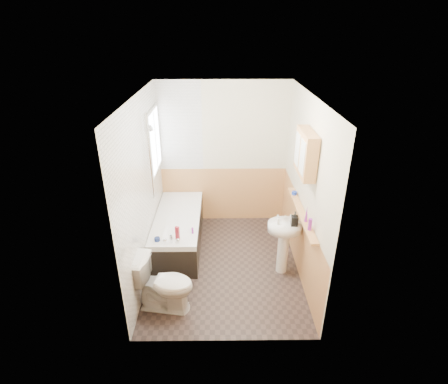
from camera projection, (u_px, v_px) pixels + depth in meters
The scene contains 26 objects.
floor at pixel (224, 265), 5.28m from camera, with size 2.80×2.80×0.00m, color #2C221F.
ceiling at pixel (224, 96), 4.19m from camera, with size 2.80×2.80×0.00m, color white.
wall_back at pixel (223, 155), 6.00m from camera, with size 2.20×0.02×2.50m, color beige.
wall_front at pixel (226, 252), 3.47m from camera, with size 2.20×0.02×2.50m, color beige.
wall_left at pixel (142, 191), 4.72m from camera, with size 0.02×2.80×2.50m, color beige.
wall_right at pixel (306, 190), 4.74m from camera, with size 0.02×2.80×2.50m, color beige.
wainscot_right at pixel (299, 236), 5.07m from camera, with size 0.01×2.80×1.00m, color tan.
wainscot_front at pixel (225, 307), 3.81m from camera, with size 2.20×0.01×1.00m, color tan.
wainscot_back at pixel (223, 194), 6.31m from camera, with size 2.20×0.01×1.00m, color tan.
tile_cladding_left at pixel (144, 191), 4.72m from camera, with size 0.01×2.80×2.50m, color white.
tile_return_back at pixel (179, 127), 5.75m from camera, with size 0.75×0.01×1.50m, color white.
window at pixel (155, 141), 5.40m from camera, with size 0.03×0.79×0.99m.
bathtub at pixel (178, 230), 5.62m from camera, with size 0.70×1.70×0.70m.
shower_riser at pixel (150, 151), 4.89m from camera, with size 0.11×0.09×1.29m.
toilet at pixel (164, 284), 4.35m from camera, with size 0.42×0.75×0.74m, color white.
sink at pixel (284, 237), 4.91m from camera, with size 0.48×0.38×0.92m.
pine_shelf at pixel (301, 213), 4.70m from camera, with size 0.10×1.52×0.03m, color tan.
medicine_cabinet at pixel (306, 153), 4.33m from camera, with size 0.16×0.62×0.56m.
foam_can at pixel (310, 224), 4.25m from camera, with size 0.05×0.05×0.15m, color purple.
green_bottle at pixel (307, 214), 4.41m from camera, with size 0.04×0.04×0.22m, color purple.
black_jar at pixel (294, 193), 5.15m from camera, with size 0.08×0.08×0.05m, color #19339E.
soap_bottle at pixel (294, 222), 4.73m from camera, with size 0.09×0.21×0.09m, color black.
clear_bottle at pixel (278, 222), 4.74m from camera, with size 0.03×0.03×0.09m, color silver.
blue_gel at pixel (177, 233), 4.87m from camera, with size 0.05×0.03×0.20m, color maroon.
cream_jar at pixel (157, 239), 4.86m from camera, with size 0.08×0.08×0.05m, color navy.
orange_bottle at pixel (192, 231), 5.02m from camera, with size 0.03×0.03×0.09m, color purple.
Camera 1 is at (-0.05, -4.26, 3.30)m, focal length 28.00 mm.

